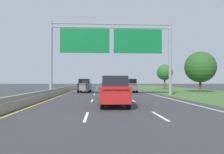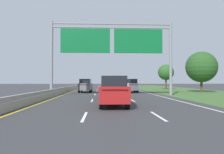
{
  "view_description": "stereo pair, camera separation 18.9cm",
  "coord_description": "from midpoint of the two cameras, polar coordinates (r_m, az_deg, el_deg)",
  "views": [
    {
      "loc": [
        -1.2,
        -0.24,
        1.76
      ],
      "look_at": [
        0.01,
        20.16,
        2.16
      ],
      "focal_mm": 34.42,
      "sensor_mm": 36.0,
      "label": 1
    },
    {
      "loc": [
        -1.02,
        -0.25,
        1.76
      ],
      "look_at": [
        0.01,
        20.16,
        2.16
      ],
      "focal_mm": 34.42,
      "sensor_mm": 36.0,
      "label": 2
    }
  ],
  "objects": [
    {
      "name": "car_grey_left_lane_suv",
      "position": [
        34.35,
        -6.88,
        -2.21
      ],
      "size": [
        2.04,
        4.75,
        2.11
      ],
      "rotation": [
        0.0,
        0.0,
        1.54
      ],
      "color": "slate",
      "rests_on": "ground"
    },
    {
      "name": "car_red_centre_lane_suv",
      "position": [
        15.05,
        0.7,
        -3.65
      ],
      "size": [
        1.97,
        4.73,
        2.11
      ],
      "rotation": [
        0.0,
        0.0,
        1.56
      ],
      "color": "maroon",
      "rests_on": "ground"
    },
    {
      "name": "car_white_right_lane_suv",
      "position": [
        34.17,
        5.18,
        -2.22
      ],
      "size": [
        2.01,
        4.74,
        2.11
      ],
      "rotation": [
        0.0,
        0.0,
        1.55
      ],
      "color": "silver",
      "rests_on": "ground"
    },
    {
      "name": "roadside_tree_mid",
      "position": [
        37.08,
        22.77,
        2.46
      ],
      "size": [
        4.92,
        4.92,
        6.49
      ],
      "color": "#4C3823",
      "rests_on": "ground"
    },
    {
      "name": "overhead_sign_gantry",
      "position": [
        26.67,
        0.2,
        8.92
      ],
      "size": [
        15.06,
        0.42,
        9.09
      ],
      "color": "gray",
      "rests_on": "ground"
    },
    {
      "name": "pickup_truck_black",
      "position": [
        22.55,
        0.06,
        -2.86
      ],
      "size": [
        2.1,
        5.43,
        2.2
      ],
      "rotation": [
        0.0,
        0.0,
        1.59
      ],
      "color": "black",
      "rests_on": "ground"
    },
    {
      "name": "lane_striping",
      "position": [
        34.85,
        -1.05,
        -4.01
      ],
      "size": [
        11.96,
        106.0,
        0.01
      ],
      "color": "white",
      "rests_on": "ground"
    },
    {
      "name": "ground_plane",
      "position": [
        35.31,
        -1.07,
        -3.97
      ],
      "size": [
        220.0,
        220.0,
        0.0
      ],
      "primitive_type": "plane",
      "color": "#333335"
    },
    {
      "name": "median_barrier_concrete",
      "position": [
        35.7,
        -11.74,
        -3.35
      ],
      "size": [
        0.6,
        110.0,
        0.85
      ],
      "color": "#99968E",
      "rests_on": "ground"
    },
    {
      "name": "roadside_tree_far",
      "position": [
        48.4,
        14.24,
        1.21
      ],
      "size": [
        3.43,
        3.43,
        5.43
      ],
      "color": "#4C3823",
      "rests_on": "ground"
    },
    {
      "name": "grass_verge_right",
      "position": [
        38.37,
        20.28,
        -3.66
      ],
      "size": [
        14.0,
        110.0,
        0.02
      ],
      "primitive_type": "cube",
      "color": "#3D602D",
      "rests_on": "ground"
    }
  ]
}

